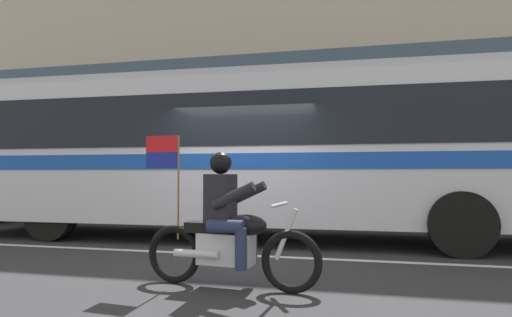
% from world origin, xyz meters
% --- Properties ---
extents(ground_plane, '(60.00, 60.00, 0.00)m').
position_xyz_m(ground_plane, '(0.00, 0.00, 0.00)').
color(ground_plane, '#2B2B2D').
extents(sidewalk_curb, '(28.00, 3.80, 0.15)m').
position_xyz_m(sidewalk_curb, '(0.00, 5.10, 0.07)').
color(sidewalk_curb, '#A39E93').
rests_on(sidewalk_curb, ground_plane).
extents(lane_center_stripe, '(26.60, 0.14, 0.01)m').
position_xyz_m(lane_center_stripe, '(0.00, -0.60, 0.00)').
color(lane_center_stripe, silver).
rests_on(lane_center_stripe, ground_plane).
extents(office_building_facade, '(28.00, 0.89, 13.52)m').
position_xyz_m(office_building_facade, '(0.00, 7.39, 6.77)').
color(office_building_facade, '#B2A893').
rests_on(office_building_facade, ground_plane).
extents(transit_bus, '(12.79, 2.86, 3.22)m').
position_xyz_m(transit_bus, '(0.05, 1.19, 1.88)').
color(transit_bus, silver).
rests_on(transit_bus, ground_plane).
extents(motorcycle_with_rider, '(2.19, 0.65, 1.78)m').
position_xyz_m(motorcycle_with_rider, '(0.51, -2.55, 0.67)').
color(motorcycle_with_rider, black).
rests_on(motorcycle_with_rider, ground_plane).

